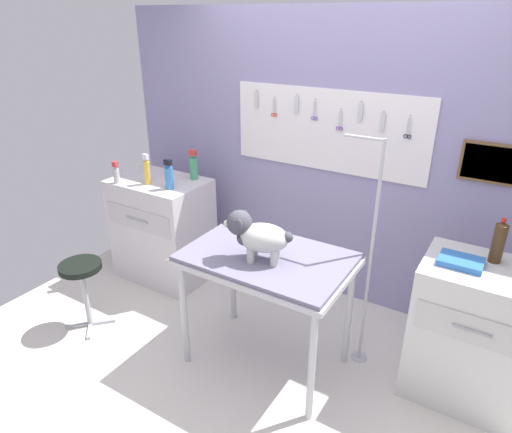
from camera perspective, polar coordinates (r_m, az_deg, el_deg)
ground at (r=3.22m, az=-0.69°, el=-19.87°), size 4.40×4.00×0.04m
rear_wall_panel at (r=3.62m, az=10.20°, el=6.75°), size 4.00×0.09×2.30m
grooming_table at (r=2.87m, az=1.41°, el=-6.32°), size 1.06×0.70×0.85m
grooming_arm at (r=2.99m, az=14.05°, el=-6.30°), size 0.30×0.11×1.58m
dog at (r=2.70m, az=0.05°, el=-2.34°), size 0.42×0.28×0.31m
counter_left at (r=4.12m, az=-11.75°, el=-1.56°), size 0.80×0.58×0.93m
cabinet_right at (r=3.11m, az=25.73°, el=-13.19°), size 0.68×0.54×0.91m
stool at (r=3.61m, az=-21.24°, el=-7.12°), size 0.31×0.31×0.55m
detangler_spray at (r=3.84m, az=-13.69°, el=5.63°), size 0.05×0.05×0.26m
spray_bottle_tall at (r=3.94m, az=-17.34°, el=5.16°), size 0.05×0.05×0.19m
spray_bottle_short at (r=3.69m, az=-11.00°, el=5.05°), size 0.07×0.07×0.25m
shampoo_bottle at (r=3.88m, az=-7.94°, el=6.29°), size 0.07×0.07×0.26m
soda_bottle at (r=2.91m, az=28.44°, el=-2.86°), size 0.07×0.07×0.27m
supply_tray at (r=2.84m, az=24.59°, el=-5.22°), size 0.24×0.18×0.04m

